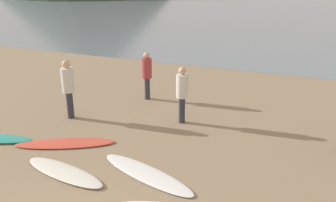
# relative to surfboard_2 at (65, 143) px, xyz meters

# --- Properties ---
(ground_plane) EXTENTS (120.00, 120.00, 0.20)m
(ground_plane) POSITION_rel_surfboard_2_xyz_m (2.35, 5.92, -0.13)
(ground_plane) COLOR #8C7559
(ground_plane) RESTS_ON ground
(surfboard_2) EXTENTS (2.49, 1.62, 0.06)m
(surfboard_2) POSITION_rel_surfboard_2_xyz_m (0.00, 0.00, 0.00)
(surfboard_2) COLOR #D84C38
(surfboard_2) RESTS_ON ground
(surfboard_3) EXTENTS (2.24, 0.97, 0.09)m
(surfboard_3) POSITION_rel_surfboard_2_xyz_m (0.83, -1.15, 0.01)
(surfboard_3) COLOR silver
(surfboard_3) RESTS_ON ground
(surfboard_4) EXTENTS (2.59, 1.38, 0.06)m
(surfboard_4) POSITION_rel_surfboard_2_xyz_m (2.51, -0.54, -0.00)
(surfboard_4) COLOR white
(surfboard_4) RESTS_ON ground
(person_0) EXTENTS (0.33, 0.33, 1.64)m
(person_0) POSITION_rel_surfboard_2_xyz_m (2.26, 2.39, 0.94)
(person_0) COLOR #2D2D38
(person_0) RESTS_ON ground
(person_1) EXTENTS (0.32, 0.32, 1.60)m
(person_1) POSITION_rel_surfboard_2_xyz_m (0.52, 3.80, 0.91)
(person_1) COLOR #2D2D38
(person_1) RESTS_ON ground
(person_2) EXTENTS (0.35, 0.35, 1.74)m
(person_2) POSITION_rel_surfboard_2_xyz_m (-0.89, 1.50, 1.00)
(person_2) COLOR #2D2D38
(person_2) RESTS_ON ground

